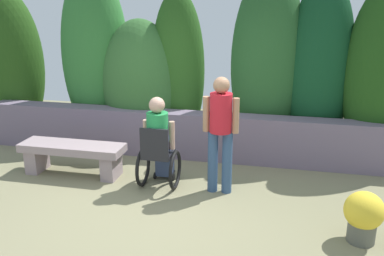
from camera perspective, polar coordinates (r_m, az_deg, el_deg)
ground_plane at (r=5.62m, az=-4.66°, el=-10.76°), size 10.29×10.29×0.00m
stone_retaining_wall at (r=7.18m, az=-0.23°, el=-0.96°), size 7.27×0.37×0.78m
hedge_backdrop at (r=7.49m, az=-1.33°, el=8.05°), size 8.03×1.09×3.17m
stone_bench at (r=6.76m, az=-15.70°, el=-3.33°), size 1.61×0.47×0.49m
person_in_wheelchair at (r=6.02m, az=-4.44°, el=-2.31°), size 0.53×0.66×1.33m
person_standing_companion at (r=5.74m, az=3.86°, el=0.07°), size 0.49×0.30×1.63m
flower_pot_terracotta_by_wall at (r=5.14m, az=22.00°, el=-10.80°), size 0.44×0.44×0.60m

